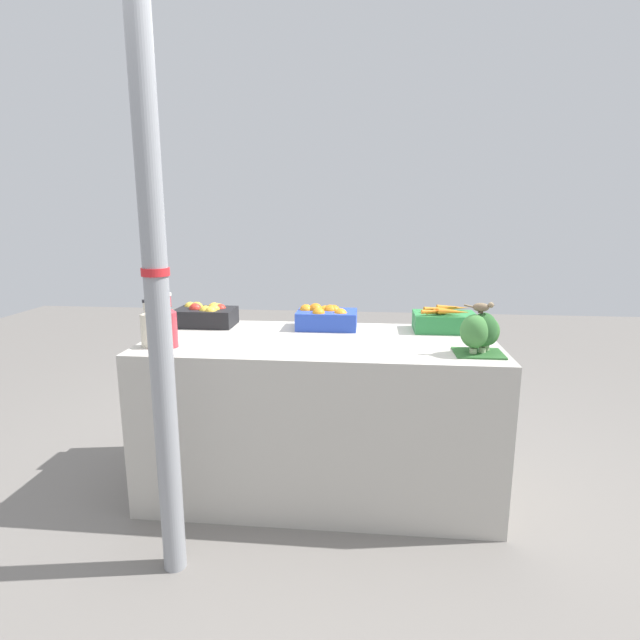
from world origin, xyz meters
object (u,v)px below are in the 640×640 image
Objects in this scene: sparrow_bird at (482,307)px; juice_bottle_cloudy at (148,327)px; apple_crate at (206,315)px; carrot_crate at (444,320)px; orange_crate at (326,317)px; broccoli_pile at (481,332)px; support_pole at (157,301)px; juice_bottle_ruby at (169,325)px.

juice_bottle_cloudy is at bearing -172.60° from sparrow_bird.
apple_crate is 1.35m from carrot_crate.
carrot_crate reaches higher than orange_crate.
sparrow_bird reaches higher than orange_crate.
juice_bottle_cloudy is (-1.58, -0.03, -0.01)m from broccoli_pile.
support_pole is at bearing -152.68° from sparrow_bird.
juice_bottle_cloudy is 1.71× the size of sparrow_bird.
carrot_crate is 1.25× the size of juice_bottle_ruby.
apple_crate is 0.50m from juice_bottle_cloudy.
broccoli_pile is (0.75, -0.46, 0.04)m from orange_crate.
support_pole reaches higher than juice_bottle_cloudy.
sparrow_bird is at bearing 20.51° from support_pole.
sparrow_bird is at bearing 0.59° from juice_bottle_cloudy.
apple_crate is 1.43× the size of juice_bottle_cloudy.
apple_crate is 1.53m from sparrow_bird.
juice_bottle_cloudy is (-0.83, -0.49, 0.04)m from orange_crate.
juice_bottle_cloudy reaches higher than orange_crate.
orange_crate is (0.56, 0.96, -0.25)m from support_pole.
support_pole reaches higher than sparrow_bird.
carrot_crate is 1.43× the size of juice_bottle_cloudy.
sparrow_bird reaches higher than carrot_crate.
juice_bottle_cloudy is 0.87× the size of juice_bottle_ruby.
orange_crate is at bearing 30.47° from juice_bottle_cloudy.
support_pole reaches higher than apple_crate.
apple_crate is 1.00× the size of carrot_crate.
apple_crate is 1.25× the size of juice_bottle_ruby.
juice_bottle_cloudy reaches higher than apple_crate.
sparrow_bird reaches higher than apple_crate.
support_pole is 1.56m from carrot_crate.
sparrow_bird is at bearing -18.04° from apple_crate.
broccoli_pile is 0.12m from sparrow_bird.
carrot_crate is at bearing 102.14° from broccoli_pile.
broccoli_pile is at bearing -77.86° from carrot_crate.
sparrow_bird is at bearing -114.67° from broccoli_pile.
support_pole is 1.14m from orange_crate.
sparrow_bird is (1.30, 0.49, -0.09)m from support_pole.
juice_bottle_ruby reaches higher than sparrow_bird.
carrot_crate is at bearing 107.95° from sparrow_bird.
broccoli_pile reaches higher than carrot_crate.
broccoli_pile is 1.58m from juice_bottle_cloudy.
broccoli_pile reaches higher than apple_crate.
support_pole is at bearing -81.69° from apple_crate.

